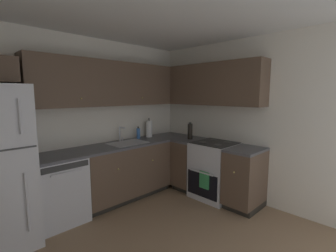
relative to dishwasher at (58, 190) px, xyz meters
name	(u,v)px	position (x,y,z in m)	size (l,w,h in m)	color
wall_back	(87,121)	(0.58, 0.33, 0.82)	(3.65, 0.05, 2.49)	silver
wall_right	(254,122)	(2.38, -1.47, 0.82)	(0.05, 3.64, 2.49)	silver
dishwasher	(58,190)	(0.00, 0.00, 0.00)	(0.60, 0.63, 0.85)	silver
lower_cabinets_back	(125,171)	(1.03, 0.00, 0.00)	(1.45, 0.62, 0.85)	brown
countertop_back	(124,145)	(1.03, 0.00, 0.44)	(2.66, 0.60, 0.04)	#4C4C51
lower_cabinets_right	(217,172)	(2.06, -1.04, 0.00)	(0.62, 1.44, 0.85)	brown
countertop_right	(217,145)	(2.06, -1.04, 0.44)	(0.60, 1.44, 0.03)	#4C4C51
oven_range	(214,169)	(2.07, -0.99, 0.02)	(0.68, 0.62, 1.04)	silver
upper_cabinets_back	(108,84)	(0.87, 0.14, 1.38)	(2.34, 0.34, 0.67)	brown
upper_cabinets_right	(206,85)	(2.20, -0.69, 1.38)	(0.32, 1.99, 0.67)	brown
sink	(128,146)	(1.08, -0.03, 0.42)	(0.57, 0.40, 0.10)	#B7B7BC
faucet	(121,133)	(1.09, 0.18, 0.60)	(0.07, 0.16, 0.25)	silver
soap_bottle	(138,133)	(1.45, 0.18, 0.55)	(0.06, 0.06, 0.21)	#3F72BF
paper_towel_roll	(149,129)	(1.68, 0.16, 0.61)	(0.11, 0.11, 0.35)	white
oil_bottle	(190,131)	(2.06, -0.48, 0.60)	(0.08, 0.08, 0.29)	black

